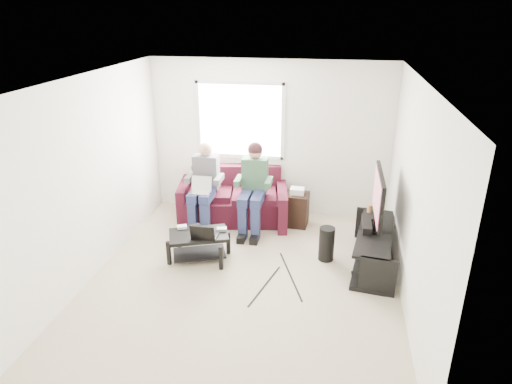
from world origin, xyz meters
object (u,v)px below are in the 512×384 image
at_px(coffee_table, 199,240).
at_px(sofa, 233,201).
at_px(tv_stand, 374,249).
at_px(subwoofer, 327,244).
at_px(tv, 378,198).
at_px(end_table, 297,208).

bearing_deg(coffee_table, sofa, 82.62).
bearing_deg(tv_stand, subwoofer, 178.99).
xyz_separation_m(tv_stand, tv, (-0.00, 0.10, 0.74)).
height_order(sofa, tv_stand, sofa).
xyz_separation_m(sofa, tv_stand, (2.25, -1.11, -0.09)).
relative_size(coffee_table, subwoofer, 1.88).
bearing_deg(subwoofer, end_table, 116.58).
xyz_separation_m(tv, subwoofer, (-0.65, -0.09, -0.72)).
height_order(sofa, end_table, sofa).
distance_m(tv, subwoofer, 0.97).
height_order(coffee_table, end_table, end_table).
distance_m(tv_stand, subwoofer, 0.65).
distance_m(sofa, coffee_table, 1.42).
xyz_separation_m(subwoofer, end_table, (-0.52, 1.04, 0.04)).
bearing_deg(sofa, end_table, -3.00).
bearing_deg(sofa, tv, -24.24).
xyz_separation_m(tv, end_table, (-1.17, 0.95, -0.68)).
bearing_deg(subwoofer, tv, 7.79).
relative_size(sofa, tv_stand, 1.23).
relative_size(tv_stand, end_table, 2.45).
xyz_separation_m(sofa, subwoofer, (1.60, -1.10, -0.07)).
height_order(tv_stand, subwoofer, tv_stand).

